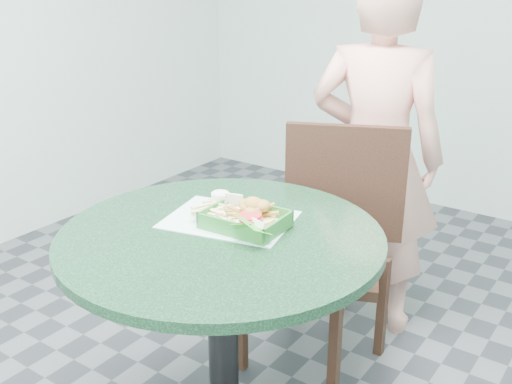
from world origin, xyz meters
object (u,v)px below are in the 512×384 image
Objects in this scene: cafe_table at (222,290)px; food_basket at (245,229)px; crab_sandwich at (253,218)px; sauce_ramekin at (223,202)px; dining_chair at (328,232)px; diner_person at (375,156)px.

food_basket is (0.04, 0.07, 0.19)m from cafe_table.
crab_sandwich reaches higher than sauce_ramekin.
crab_sandwich reaches higher than cafe_table.
food_basket is 1.74× the size of crab_sandwich.
sauce_ramekin is (-0.10, 0.13, 0.22)m from cafe_table.
cafe_table is 0.27m from sauce_ramekin.
food_basket is at bearing 60.85° from cafe_table.
dining_chair is 0.61× the size of diner_person.
diner_person is at bearing 89.87° from food_basket.
crab_sandwich is (0.02, 0.02, 0.03)m from food_basket.
diner_person reaches higher than dining_chair.
food_basket reaches higher than cafe_table.
dining_chair reaches higher than sauce_ramekin.
cafe_table is at bearing -114.95° from dining_chair.
diner_person is 6.62× the size of food_basket.
cafe_table is 1.02× the size of dining_chair.
food_basket is (0.03, -0.58, 0.23)m from dining_chair.
crab_sandwich is at bearing 57.73° from cafe_table.
cafe_table is 0.65m from dining_chair.
dining_chair is at bearing 71.13° from diner_person.
dining_chair is 0.62m from food_basket.
dining_chair is 0.39m from diner_person.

